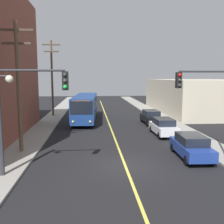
{
  "coord_description": "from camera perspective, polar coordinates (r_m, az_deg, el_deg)",
  "views": [
    {
      "loc": [
        -2.07,
        -15.4,
        5.5
      ],
      "look_at": [
        0.0,
        10.26,
        2.0
      ],
      "focal_mm": 41.3,
      "sensor_mm": 36.0,
      "label": 1
    }
  ],
  "objects": [
    {
      "name": "ground_plane",
      "position": [
        16.49,
        2.93,
        -11.75
      ],
      "size": [
        120.0,
        120.0,
        0.0
      ],
      "primitive_type": "plane",
      "color": "black"
    },
    {
      "name": "sidewalk_left",
      "position": [
        26.49,
        -15.83,
        -4.38
      ],
      "size": [
        2.5,
        90.0,
        0.15
      ],
      "primitive_type": "cube",
      "color": "gray",
      "rests_on": "ground"
    },
    {
      "name": "sidewalk_right",
      "position": [
        27.6,
        15.26,
        -3.87
      ],
      "size": [
        2.5,
        90.0,
        0.15
      ],
      "primitive_type": "cube",
      "color": "gray",
      "rests_on": "ground"
    },
    {
      "name": "lane_stripe_center",
      "position": [
        30.97,
        -0.71,
        -2.48
      ],
      "size": [
        0.16,
        60.0,
        0.01
      ],
      "primitive_type": "cube",
      "color": "#D8CC4C",
      "rests_on": "ground"
    },
    {
      "name": "building_right_warehouse",
      "position": [
        42.44,
        18.41,
        3.37
      ],
      "size": [
        12.0,
        19.82,
        5.12
      ],
      "color": "beige",
      "rests_on": "ground"
    },
    {
      "name": "city_bus",
      "position": [
        32.71,
        -5.91,
        1.23
      ],
      "size": [
        3.11,
        12.24,
        3.2
      ],
      "color": "navy",
      "rests_on": "ground"
    },
    {
      "name": "parked_car_blue",
      "position": [
        18.48,
        17.13,
        -7.2
      ],
      "size": [
        1.94,
        4.46,
        1.62
      ],
      "color": "navy",
      "rests_on": "ground"
    },
    {
      "name": "parked_car_white",
      "position": [
        24.95,
        11.33,
        -3.17
      ],
      "size": [
        1.86,
        4.42,
        1.62
      ],
      "color": "silver",
      "rests_on": "ground"
    },
    {
      "name": "parked_car_black",
      "position": [
        30.73,
        8.63,
        -1.07
      ],
      "size": [
        1.9,
        4.44,
        1.62
      ],
      "color": "black",
      "rests_on": "ground"
    },
    {
      "name": "utility_pole_near",
      "position": [
        19.39,
        -20.05,
        6.44
      ],
      "size": [
        2.4,
        0.28,
        9.16
      ],
      "color": "brown",
      "rests_on": "sidewalk_left"
    },
    {
      "name": "utility_pole_mid",
      "position": [
        36.67,
        -13.15,
        8.01
      ],
      "size": [
        2.4,
        0.28,
        10.29
      ],
      "color": "brown",
      "rests_on": "sidewalk_left"
    },
    {
      "name": "traffic_signal_left_corner",
      "position": [
        14.45,
        -17.98,
        2.62
      ],
      "size": [
        3.75,
        0.48,
        6.0
      ],
      "color": "#2D2D33",
      "rests_on": "sidewalk_left"
    },
    {
      "name": "traffic_signal_right_corner",
      "position": [
        17.7,
        20.45,
        3.38
      ],
      "size": [
        3.75,
        0.48,
        6.0
      ],
      "color": "#2D2D33",
      "rests_on": "sidewalk_right"
    },
    {
      "name": "street_lamp_left",
      "position": [
        14.88,
        -23.22,
        0.33
      ],
      "size": [
        0.98,
        0.4,
        5.5
      ],
      "color": "#38383D",
      "rests_on": "sidewalk_left"
    }
  ]
}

